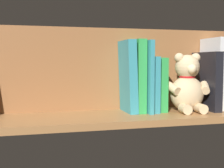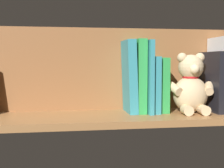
# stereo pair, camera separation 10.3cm
# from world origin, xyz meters

# --- Properties ---
(ground_plane) EXTENTS (1.13, 0.27, 0.02)m
(ground_plane) POSITION_xyz_m (0.00, 0.00, -0.01)
(ground_plane) COLOR #9E6B3D
(shelf_back_panel) EXTENTS (1.13, 0.02, 0.30)m
(shelf_back_panel) POSITION_xyz_m (0.00, -0.11, 0.15)
(shelf_back_panel) COLOR brown
(shelf_back_panel) RESTS_ON ground_plane
(dictionary_thick_white) EXTENTS (0.06, 0.14, 0.27)m
(dictionary_thick_white) POSITION_xyz_m (-0.42, -0.03, 0.13)
(dictionary_thick_white) COLOR silver
(dictionary_thick_white) RESTS_ON ground_plane
(book_2) EXTENTS (0.03, 0.17, 0.22)m
(book_2) POSITION_xyz_m (-0.37, -0.02, 0.11)
(book_2) COLOR black
(book_2) RESTS_ON ground_plane
(teddy_bear) EXTENTS (0.17, 0.14, 0.21)m
(teddy_bear) POSITION_xyz_m (-0.28, 0.00, 0.09)
(teddy_bear) COLOR #D1B284
(teddy_bear) RESTS_ON ground_plane
(book_3) EXTENTS (0.03, 0.12, 0.19)m
(book_3) POSITION_xyz_m (-0.18, -0.04, 0.10)
(book_3) COLOR green
(book_3) RESTS_ON ground_plane
(book_4) EXTENTS (0.02, 0.13, 0.20)m
(book_4) POSITION_xyz_m (-0.15, -0.04, 0.10)
(book_4) COLOR teal
(book_4) RESTS_ON ground_plane
(book_5) EXTENTS (0.02, 0.15, 0.25)m
(book_5) POSITION_xyz_m (-0.13, -0.03, 0.13)
(book_5) COLOR teal
(book_5) RESTS_ON ground_plane
(book_6) EXTENTS (0.03, 0.13, 0.26)m
(book_6) POSITION_xyz_m (-0.10, -0.04, 0.13)
(book_6) COLOR green
(book_6) RESTS_ON ground_plane
(book_7) EXTENTS (0.04, 0.13, 0.26)m
(book_7) POSITION_xyz_m (-0.07, -0.04, 0.13)
(book_7) COLOR teal
(book_7) RESTS_ON ground_plane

